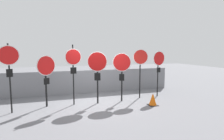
% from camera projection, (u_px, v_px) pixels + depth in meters
% --- Properties ---
extents(ground_plane, '(40.00, 40.00, 0.00)m').
position_uv_depth(ground_plane, '(97.00, 103.00, 7.88)').
color(ground_plane, slate).
extents(fence_back, '(9.58, 0.12, 1.27)m').
position_uv_depth(fence_back, '(90.00, 82.00, 9.66)').
color(fence_back, slate).
rests_on(fence_back, ground).
extents(stop_sign_0, '(0.71, 0.21, 2.60)m').
position_uv_depth(stop_sign_0, '(9.00, 62.00, 6.33)').
color(stop_sign_0, black).
rests_on(stop_sign_0, ground).
extents(stop_sign_1, '(0.70, 0.49, 2.14)m').
position_uv_depth(stop_sign_1, '(46.00, 71.00, 7.15)').
color(stop_sign_1, black).
rests_on(stop_sign_1, ground).
extents(stop_sign_2, '(0.69, 0.15, 2.59)m').
position_uv_depth(stop_sign_2, '(73.00, 62.00, 7.36)').
color(stop_sign_2, black).
rests_on(stop_sign_2, ground).
extents(stop_sign_3, '(0.83, 0.28, 2.30)m').
position_uv_depth(stop_sign_3, '(97.00, 66.00, 7.56)').
color(stop_sign_3, black).
rests_on(stop_sign_3, ground).
extents(stop_sign_4, '(0.77, 0.38, 2.23)m').
position_uv_depth(stop_sign_4, '(122.00, 67.00, 7.92)').
color(stop_sign_4, black).
rests_on(stop_sign_4, ground).
extents(stop_sign_5, '(0.73, 0.19, 2.40)m').
position_uv_depth(stop_sign_5, '(140.00, 61.00, 8.49)').
color(stop_sign_5, black).
rests_on(stop_sign_5, ground).
extents(stop_sign_6, '(0.72, 0.17, 2.31)m').
position_uv_depth(stop_sign_6, '(159.00, 62.00, 8.87)').
color(stop_sign_6, black).
rests_on(stop_sign_6, ground).
extents(traffic_cone_0, '(0.38, 0.38, 0.53)m').
position_uv_depth(traffic_cone_0, '(153.00, 99.00, 7.48)').
color(traffic_cone_0, black).
rests_on(traffic_cone_0, ground).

